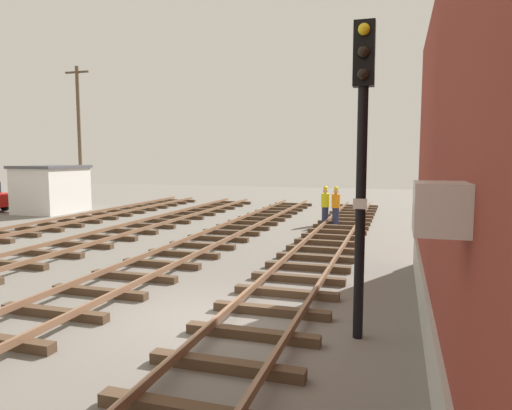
% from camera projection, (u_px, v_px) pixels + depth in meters
% --- Properties ---
extents(ground_plane, '(80.00, 80.00, 0.00)m').
position_uv_depth(ground_plane, '(209.00, 320.00, 9.38)').
color(ground_plane, slate).
extents(track_near_building, '(2.50, 45.41, 0.32)m').
position_uv_depth(track_near_building, '(262.00, 320.00, 9.04)').
color(track_near_building, '#4C3826').
rests_on(track_near_building, ground).
extents(track_centre, '(2.50, 45.41, 0.32)m').
position_uv_depth(track_centre, '(78.00, 300.00, 10.28)').
color(track_centre, '#4C3826').
rests_on(track_centre, ground).
extents(signal_mast, '(0.36, 0.40, 5.59)m').
position_uv_depth(signal_mast, '(362.00, 145.00, 8.11)').
color(signal_mast, black).
rests_on(signal_mast, ground).
extents(control_hut, '(3.00, 3.80, 2.76)m').
position_uv_depth(control_hut, '(51.00, 189.00, 27.29)').
color(control_hut, silver).
rests_on(control_hut, ground).
extents(utility_pole_far, '(1.80, 0.24, 9.34)m').
position_uv_depth(utility_pole_far, '(79.00, 133.00, 31.78)').
color(utility_pole_far, brown).
rests_on(utility_pole_far, ground).
extents(track_worker_foreground, '(0.40, 0.40, 1.87)m').
position_uv_depth(track_worker_foreground, '(336.00, 206.00, 22.16)').
color(track_worker_foreground, '#262D4C').
rests_on(track_worker_foreground, ground).
extents(track_worker_distant, '(0.40, 0.40, 1.87)m').
position_uv_depth(track_worker_distant, '(325.00, 205.00, 22.49)').
color(track_worker_distant, '#262D4C').
rests_on(track_worker_distant, ground).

